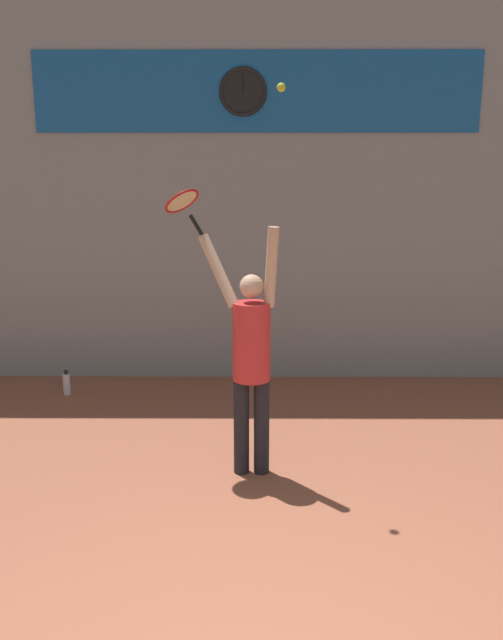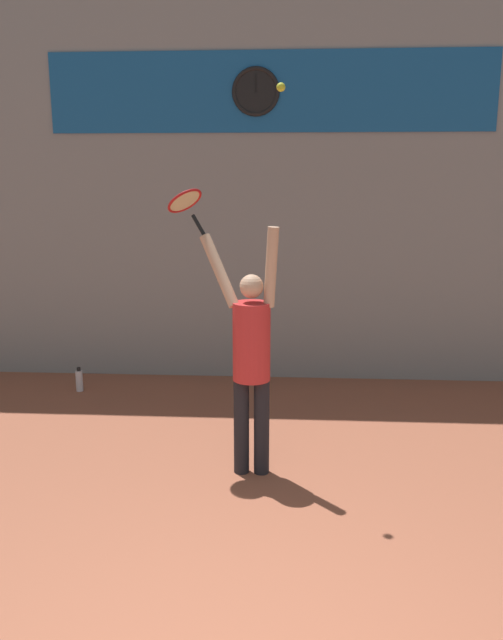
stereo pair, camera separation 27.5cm
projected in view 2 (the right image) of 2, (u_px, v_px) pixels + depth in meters
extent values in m
cube|color=gray|center=(270.00, 174.00, 7.40)|extent=(18.00, 0.10, 5.00)
cube|color=#195B9E|center=(270.00, 92.00, 7.14)|extent=(5.14, 0.02, 0.90)
cylinder|color=black|center=(256.00, 92.00, 7.13)|extent=(0.50, 0.02, 0.50)
torus|color=black|center=(256.00, 92.00, 7.13)|extent=(0.55, 0.05, 0.55)
cube|color=black|center=(256.00, 83.00, 7.10)|extent=(0.02, 0.01, 0.20)
cylinder|color=black|center=(241.00, 426.00, 5.23)|extent=(0.13, 0.13, 0.83)
cylinder|color=black|center=(262.00, 427.00, 5.22)|extent=(0.13, 0.13, 0.83)
cylinder|color=red|center=(252.00, 342.00, 5.07)|extent=(0.31, 0.31, 0.65)
sphere|color=#D8A884|center=(252.00, 286.00, 4.97)|extent=(0.19, 0.19, 0.19)
cylinder|color=#D8A884|center=(271.00, 267.00, 4.91)|extent=(0.16, 0.15, 0.64)
cylinder|color=#D8A884|center=(219.00, 271.00, 5.06)|extent=(0.38, 0.33, 0.59)
cylinder|color=black|center=(199.00, 226.00, 5.14)|extent=(0.14, 0.12, 0.18)
torus|color=red|center=(185.00, 201.00, 5.19)|extent=(0.40, 0.41, 0.21)
cylinder|color=beige|center=(185.00, 201.00, 5.19)|extent=(0.33, 0.34, 0.17)
sphere|color=#CCDB2D|center=(281.00, 87.00, 4.59)|extent=(0.07, 0.07, 0.07)
cylinder|color=silver|center=(79.00, 381.00, 7.34)|extent=(0.08, 0.08, 0.25)
cylinder|color=black|center=(79.00, 369.00, 7.31)|extent=(0.04, 0.04, 0.04)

